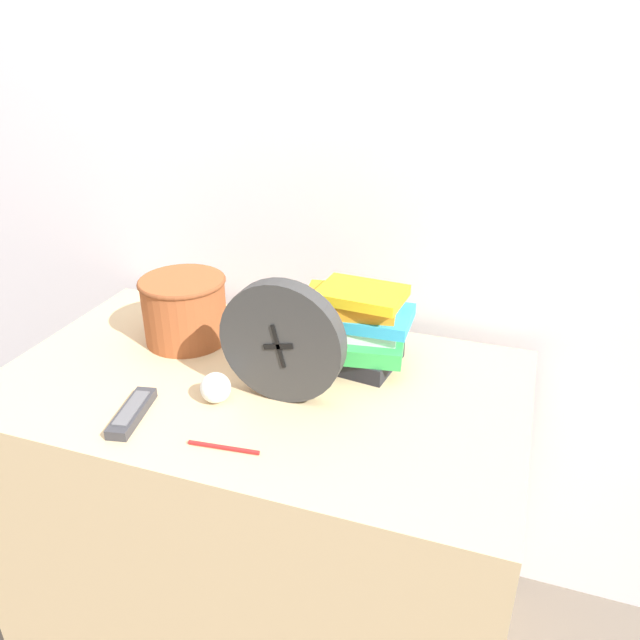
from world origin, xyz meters
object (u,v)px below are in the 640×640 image
at_px(book_stack, 355,327).
at_px(crumpled_paper_ball, 216,388).
at_px(tv_remote, 132,412).
at_px(pen, 224,447).
at_px(desk_clock, 282,342).
at_px(basket, 185,308).

height_order(book_stack, crumpled_paper_ball, book_stack).
bearing_deg(tv_remote, book_stack, 45.39).
bearing_deg(tv_remote, pen, -8.26).
height_order(desk_clock, pen, desk_clock).
xyz_separation_m(book_stack, pen, (-0.13, -0.38, -0.08)).
distance_m(desk_clock, basket, 0.35).
bearing_deg(pen, tv_remote, 171.74).
bearing_deg(basket, book_stack, 4.35).
relative_size(basket, pen, 1.50).
bearing_deg(pen, book_stack, 70.84).
xyz_separation_m(basket, tv_remote, (0.06, -0.32, -0.07)).
bearing_deg(crumpled_paper_ball, basket, 131.55).
relative_size(desk_clock, crumpled_paper_ball, 4.10).
bearing_deg(basket, crumpled_paper_ball, -48.45).
distance_m(basket, crumpled_paper_ball, 0.29).
bearing_deg(basket, pen, -51.81).
height_order(basket, crumpled_paper_ball, basket).
relative_size(book_stack, tv_remote, 1.58).
height_order(desk_clock, book_stack, desk_clock).
bearing_deg(desk_clock, crumpled_paper_ball, -154.83).
xyz_separation_m(book_stack, crumpled_paper_ball, (-0.22, -0.25, -0.05)).
height_order(basket, tv_remote, basket).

